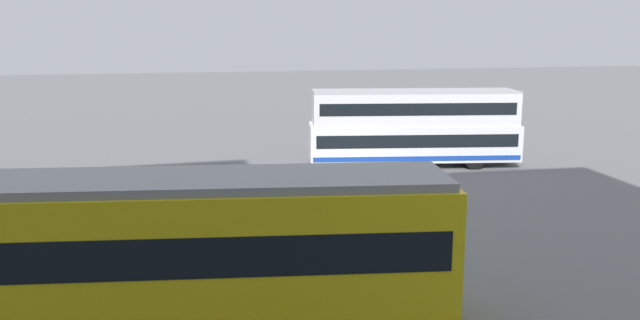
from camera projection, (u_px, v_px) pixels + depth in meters
name	position (u px, v px, depth m)	size (l,w,h in m)	color
ground_plane	(360.00, 184.00, 28.65)	(160.00, 160.00, 0.00)	slate
double_decker_bus	(413.00, 127.00, 32.25)	(10.80, 4.30, 3.85)	white
tram_yellow	(147.00, 251.00, 14.49)	(14.20, 4.73, 3.60)	yellow
pedestrian_near_railing	(254.00, 192.00, 23.52)	(0.45, 0.45, 1.64)	black
pedestrian_railing	(292.00, 215.00, 21.31)	(6.29, 0.73, 1.08)	gray
info_sign	(116.00, 194.00, 20.41)	(0.96, 0.33, 2.42)	slate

